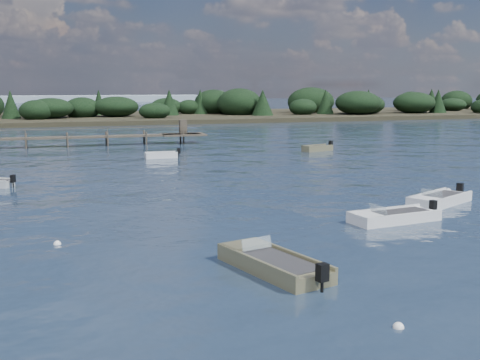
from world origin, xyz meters
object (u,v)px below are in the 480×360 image
object	(u,v)px
tender_far_white	(161,156)
dinghy_mid_white_a	(394,218)
dinghy_near_olive	(273,266)
dinghy_mid_white_b	(439,201)
tender_far_grey_b	(317,149)

from	to	relation	value
tender_far_white	dinghy_mid_white_a	bearing A→B (deg)	-77.82
tender_far_white	dinghy_mid_white_a	world-z (taller)	dinghy_mid_white_a
dinghy_mid_white_a	dinghy_near_olive	bearing A→B (deg)	-146.29
dinghy_near_olive	tender_far_white	xyz separation A→B (m)	(2.20, 35.11, -0.01)
tender_far_white	dinghy_mid_white_a	size ratio (longest dim) A/B	0.65
dinghy_mid_white_b	tender_far_grey_b	bearing A→B (deg)	79.49
dinghy_near_olive	tender_far_white	distance (m)	35.18
dinghy_mid_white_b	dinghy_near_olive	bearing A→B (deg)	-146.79
tender_far_white	dinghy_mid_white_a	distance (m)	30.08
dinghy_mid_white_a	tender_far_grey_b	size ratio (longest dim) A/B	1.37
dinghy_near_olive	tender_far_grey_b	bearing A→B (deg)	62.90
dinghy_near_olive	tender_far_white	size ratio (longest dim) A/B	1.65
tender_far_white	dinghy_mid_white_a	xyz separation A→B (m)	(6.35, -29.40, -0.01)
dinghy_mid_white_a	tender_far_grey_b	xyz separation A→B (m)	(9.94, 30.44, 0.02)
dinghy_near_olive	dinghy_mid_white_b	size ratio (longest dim) A/B	1.11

